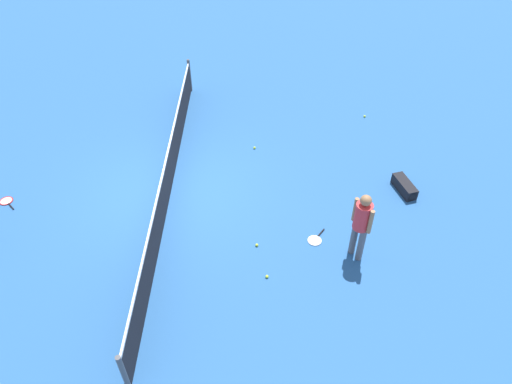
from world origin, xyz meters
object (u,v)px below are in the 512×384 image
object	(u,v)px
tennis_racket_far_player	(7,201)
tennis_ball_by_net	(255,148)
tennis_ball_near_player	(257,245)
player_near_side	(361,222)
equipment_bag	(405,187)
tennis_racket_near_player	(315,240)
tennis_ball_baseline	(365,116)
tennis_ball_midcourt	(267,277)

from	to	relation	value
tennis_racket_far_player	tennis_ball_by_net	world-z (taller)	tennis_ball_by_net
tennis_ball_near_player	tennis_ball_by_net	size ratio (longest dim) A/B	1.00
player_near_side	tennis_ball_by_net	size ratio (longest dim) A/B	25.76
player_near_side	equipment_bag	world-z (taller)	player_near_side
player_near_side	tennis_racket_far_player	size ratio (longest dim) A/B	3.17
tennis_racket_far_player	tennis_racket_near_player	bearing A→B (deg)	-99.76
player_near_side	tennis_ball_baseline	bearing A→B (deg)	-12.08
player_near_side	tennis_ball_near_player	size ratio (longest dim) A/B	25.76
player_near_side	tennis_ball_near_player	bearing A→B (deg)	83.11
tennis_ball_midcourt	tennis_ball_near_player	bearing A→B (deg)	13.44
player_near_side	tennis_ball_baseline	size ratio (longest dim) A/B	25.76
player_near_side	tennis_racket_near_player	size ratio (longest dim) A/B	2.97
tennis_racket_near_player	tennis_ball_baseline	world-z (taller)	tennis_ball_baseline
tennis_ball_baseline	equipment_bag	distance (m)	3.40
tennis_racket_near_player	tennis_ball_midcourt	world-z (taller)	tennis_ball_midcourt
tennis_racket_far_player	tennis_ball_baseline	size ratio (longest dim) A/B	8.14
tennis_racket_far_player	tennis_ball_by_net	xyz separation A→B (m)	(2.14, -5.98, 0.02)
tennis_ball_near_player	tennis_ball_by_net	world-z (taller)	same
equipment_bag	tennis_racket_far_player	bearing A→B (deg)	92.10
player_near_side	tennis_ball_baseline	xyz separation A→B (m)	(5.42, -1.16, -0.98)
tennis_racket_near_player	equipment_bag	xyz separation A→B (m)	(1.61, -2.35, 0.13)
tennis_racket_near_player	tennis_ball_near_player	bearing A→B (deg)	97.70
tennis_racket_near_player	tennis_ball_baseline	size ratio (longest dim) A/B	8.68
tennis_ball_midcourt	equipment_bag	distance (m)	4.34
tennis_ball_near_player	tennis_ball_midcourt	size ratio (longest dim) A/B	1.00
tennis_racket_near_player	tennis_ball_by_net	size ratio (longest dim) A/B	8.68
tennis_ball_baseline	player_near_side	bearing A→B (deg)	167.92
tennis_racket_near_player	tennis_ball_by_net	xyz separation A→B (m)	(3.40, 1.35, 0.02)
tennis_racket_near_player	tennis_ball_by_net	world-z (taller)	tennis_ball_by_net
player_near_side	tennis_ball_by_net	bearing A→B (deg)	29.30
tennis_ball_baseline	equipment_bag	size ratio (longest dim) A/B	0.08
player_near_side	tennis_ball_midcourt	distance (m)	2.21
tennis_racket_far_player	tennis_ball_midcourt	distance (m)	6.65
player_near_side	tennis_ball_near_player	distance (m)	2.33
tennis_racket_far_player	tennis_ball_baseline	bearing A→B (deg)	-68.11
tennis_ball_midcourt	tennis_ball_baseline	world-z (taller)	same
tennis_ball_near_player	tennis_ball_by_net	xyz separation A→B (m)	(3.58, 0.05, 0.00)
tennis_racket_near_player	tennis_racket_far_player	bearing A→B (deg)	80.24
tennis_ball_by_net	tennis_ball_baseline	size ratio (longest dim) A/B	1.00
tennis_ball_near_player	equipment_bag	world-z (taller)	equipment_bag
tennis_ball_midcourt	tennis_ball_baseline	distance (m)	6.75
tennis_racket_near_player	tennis_ball_near_player	xyz separation A→B (m)	(-0.17, 1.29, 0.02)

